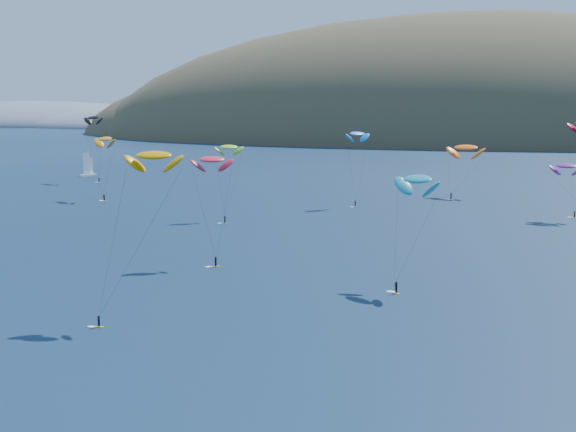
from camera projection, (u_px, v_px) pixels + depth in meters
The scene contains 12 objects.
island at pixel (495, 153), 600.34m from camera, with size 730.00×300.00×210.00m.
headland at pixel (58, 128), 907.75m from camera, with size 460.00×250.00×60.00m.
sailboat at pixel (88, 174), 310.35m from camera, with size 8.75×8.24×10.46m.
kitesurfer_1 at pixel (105, 139), 238.92m from camera, with size 9.71×9.81×20.48m.
kitesurfer_2 at pixel (154, 156), 110.58m from camera, with size 9.13×11.93×24.47m.
kitesurfer_3 at pixel (229, 147), 200.24m from camera, with size 7.62×12.39×19.99m.
kitesurfer_4 at pixel (357, 134), 224.15m from camera, with size 7.66×8.21×22.38m.
kitesurfer_5 at pixel (417, 179), 127.84m from camera, with size 9.59×11.65×19.84m.
kitesurfer_6 at pixel (567, 166), 196.80m from camera, with size 11.42×10.87×15.76m.
kitesurfer_9 at pixel (212, 160), 146.27m from camera, with size 8.12×8.27×21.13m.
kitesurfer_11 at pixel (466, 148), 245.66m from camera, with size 12.54×14.71×18.27m.
kitesurfer_12 at pixel (94, 118), 289.45m from camera, with size 9.22×7.95×25.43m.
Camera 1 is at (52.75, -57.99, 30.21)m, focal length 50.00 mm.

